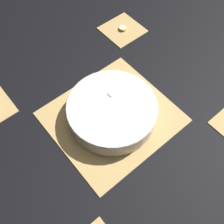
% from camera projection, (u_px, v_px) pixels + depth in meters
% --- Properties ---
extents(ground_plane, '(6.00, 6.00, 0.00)m').
position_uv_depth(ground_plane, '(112.00, 117.00, 0.90)').
color(ground_plane, black).
extents(bamboo_mat_center, '(0.40, 0.37, 0.01)m').
position_uv_depth(bamboo_mat_center, '(112.00, 117.00, 0.90)').
color(bamboo_mat_center, tan).
rests_on(bamboo_mat_center, ground_plane).
extents(coaster_mat_far_right, '(0.16, 0.16, 0.01)m').
position_uv_depth(coaster_mat_far_right, '(123.00, 29.00, 1.13)').
color(coaster_mat_far_right, tan).
rests_on(coaster_mat_far_right, ground_plane).
extents(fruit_salad_bowl, '(0.30, 0.30, 0.07)m').
position_uv_depth(fruit_salad_bowl, '(112.00, 110.00, 0.86)').
color(fruit_salad_bowl, silver).
rests_on(fruit_salad_bowl, bamboo_mat_center).
extents(banana_coin_single, '(0.03, 0.03, 0.01)m').
position_uv_depth(banana_coin_single, '(123.00, 28.00, 1.12)').
color(banana_coin_single, '#F7EFC6').
rests_on(banana_coin_single, coaster_mat_far_right).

